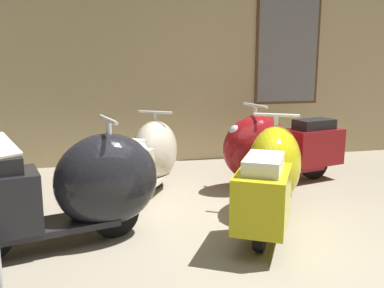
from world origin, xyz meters
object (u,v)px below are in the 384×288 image
object	(u,v)px
scooter_0	(74,189)
scooter_1	(147,158)
scooter_3	(274,148)
scooter_2	(271,175)

from	to	relation	value
scooter_0	scooter_1	world-z (taller)	scooter_0
scooter_0	scooter_1	size ratio (longest dim) A/B	1.16
scooter_0	scooter_3	size ratio (longest dim) A/B	1.03
scooter_3	scooter_0	bearing A→B (deg)	13.58
scooter_1	scooter_3	world-z (taller)	scooter_3
scooter_0	scooter_2	size ratio (longest dim) A/B	1.08
scooter_0	scooter_2	xyz separation A→B (m)	(1.85, 0.13, -0.02)
scooter_1	scooter_2	distance (m)	1.54
scooter_1	scooter_3	size ratio (longest dim) A/B	0.89
scooter_2	scooter_3	size ratio (longest dim) A/B	0.96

